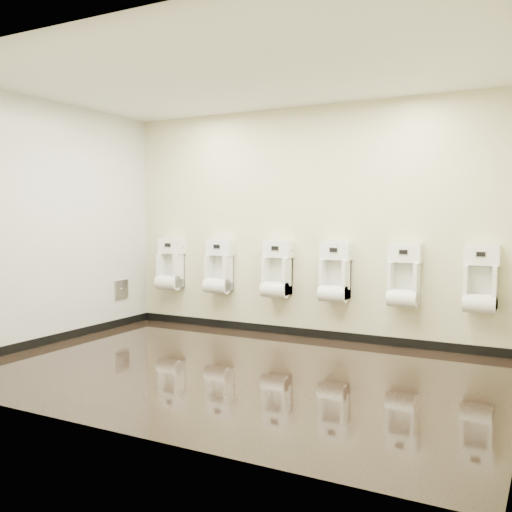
{
  "coord_description": "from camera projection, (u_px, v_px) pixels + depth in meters",
  "views": [
    {
      "loc": [
        2.69,
        -4.67,
        1.48
      ],
      "look_at": [
        -0.08,
        0.55,
        1.07
      ],
      "focal_mm": 40.0,
      "sensor_mm": 36.0,
      "label": 1
    }
  ],
  "objects": [
    {
      "name": "ground",
      "position": [
        237.0,
        370.0,
        5.47
      ],
      "size": [
        5.0,
        3.5,
        0.0
      ],
      "primitive_type": "cube",
      "color": "black",
      "rests_on": "ground"
    },
    {
      "name": "ceiling",
      "position": [
        236.0,
        74.0,
        5.28
      ],
      "size": [
        5.0,
        3.5,
        0.0
      ],
      "primitive_type": "cube",
      "color": "silver"
    },
    {
      "name": "back_wall",
      "position": [
        308.0,
        223.0,
        6.92
      ],
      "size": [
        5.0,
        0.02,
        2.8
      ],
      "primitive_type": "cube",
      "color": "beige",
      "rests_on": "ground"
    },
    {
      "name": "front_wall",
      "position": [
        107.0,
        228.0,
        3.83
      ],
      "size": [
        5.0,
        0.02,
        2.8
      ],
      "primitive_type": "cube",
      "color": "beige",
      "rests_on": "ground"
    },
    {
      "name": "left_wall",
      "position": [
        48.0,
        223.0,
        6.55
      ],
      "size": [
        0.02,
        3.5,
        2.8
      ],
      "primitive_type": "cube",
      "color": "beige",
      "rests_on": "ground"
    },
    {
      "name": "tile_overlay_left",
      "position": [
        48.0,
        223.0,
        6.54
      ],
      "size": [
        0.01,
        3.5,
        2.8
      ],
      "primitive_type": "cube",
      "color": "silver",
      "rests_on": "ground"
    },
    {
      "name": "skirting_back",
      "position": [
        307.0,
        333.0,
        7.0
      ],
      "size": [
        5.0,
        0.02,
        0.1
      ],
      "primitive_type": "cube",
      "color": "black",
      "rests_on": "ground"
    },
    {
      "name": "skirting_left",
      "position": [
        52.0,
        339.0,
        6.64
      ],
      "size": [
        0.02,
        3.5,
        0.1
      ],
      "primitive_type": "cube",
      "color": "black",
      "rests_on": "ground"
    },
    {
      "name": "access_panel",
      "position": [
        121.0,
        289.0,
        7.66
      ],
      "size": [
        0.04,
        0.25,
        0.25
      ],
      "color": "#9E9EA3",
      "rests_on": "left_wall"
    },
    {
      "name": "urinal_0",
      "position": [
        170.0,
        268.0,
        7.78
      ],
      "size": [
        0.37,
        0.28,
        0.69
      ],
      "color": "white",
      "rests_on": "back_wall"
    },
    {
      "name": "urinal_1",
      "position": [
        219.0,
        270.0,
        7.42
      ],
      "size": [
        0.37,
        0.28,
        0.69
      ],
      "color": "white",
      "rests_on": "back_wall"
    },
    {
      "name": "urinal_2",
      "position": [
        277.0,
        273.0,
        7.03
      ],
      "size": [
        0.37,
        0.28,
        0.69
      ],
      "color": "white",
      "rests_on": "back_wall"
    },
    {
      "name": "urinal_3",
      "position": [
        335.0,
        276.0,
        6.67
      ],
      "size": [
        0.37,
        0.28,
        0.69
      ],
      "color": "white",
      "rests_on": "back_wall"
    },
    {
      "name": "urinal_4",
      "position": [
        404.0,
        280.0,
        6.29
      ],
      "size": [
        0.37,
        0.28,
        0.69
      ],
      "color": "white",
      "rests_on": "back_wall"
    },
    {
      "name": "urinal_5",
      "position": [
        481.0,
        284.0,
        5.92
      ],
      "size": [
        0.37,
        0.28,
        0.69
      ],
      "color": "white",
      "rests_on": "back_wall"
    }
  ]
}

